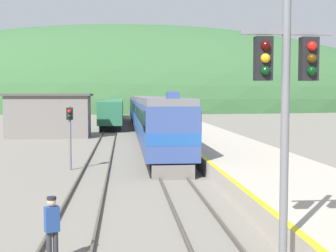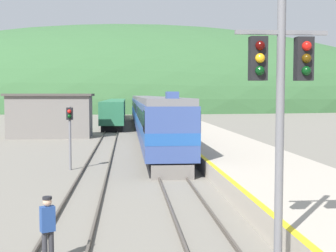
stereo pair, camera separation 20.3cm
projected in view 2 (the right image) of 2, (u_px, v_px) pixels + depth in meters
The scene contains 12 objects.
track_main at pixel (142, 121), 75.24m from camera, with size 1.52×180.00×0.16m.
track_siding at pixel (116, 121), 74.88m from camera, with size 1.52×180.00×0.16m.
platform at pixel (186, 128), 55.75m from camera, with size 5.77×140.00×0.89m.
distant_hills at pixel (135, 109), 144.00m from camera, with size 185.56×83.50×50.27m.
station_shed at pixel (51, 115), 47.96m from camera, with size 8.66×4.77×4.48m.
express_train_lead_car at pixel (160, 124), 33.21m from camera, with size 2.90×19.39×4.54m.
carriage_second at pixel (147, 113), 53.49m from camera, with size 2.89×19.20×4.18m.
carriage_third at pixel (142, 108), 73.45m from camera, with size 2.89×19.20×4.18m.
siding_train at pixel (116, 111), 74.69m from camera, with size 2.90×43.22×3.54m.
signal_mast_main at pixel (281, 95), 10.97m from camera, with size 2.20×0.42×6.73m.
signal_post_siding at pixel (70, 125), 27.03m from camera, with size 0.36×0.42×3.69m.
track_worker at pixel (48, 225), 12.08m from camera, with size 0.42×0.35×1.76m.
Camera 2 is at (-2.32, -5.21, 4.39)m, focal length 50.00 mm.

